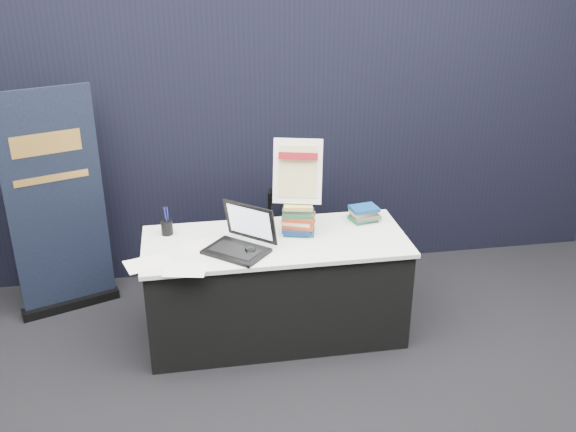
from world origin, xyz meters
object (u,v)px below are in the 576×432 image
at_px(book_stack_tall, 298,218).
at_px(stacking_chair, 294,236).
at_px(info_sign, 298,172).
at_px(laptop, 235,240).
at_px(pullup_banner, 58,217).
at_px(book_stack_short, 364,214).
at_px(display_table, 276,287).

bearing_deg(book_stack_tall, stacking_chair, 82.89).
bearing_deg(stacking_chair, info_sign, -89.43).
distance_m(laptop, pullup_banner, 1.42).
bearing_deg(book_stack_short, info_sign, -169.54).
relative_size(book_stack_tall, info_sign, 0.53).
relative_size(display_table, info_sign, 3.99).
distance_m(display_table, pullup_banner, 1.68).
height_order(info_sign, stacking_chair, info_sign).
relative_size(display_table, laptop, 3.45).
bearing_deg(pullup_banner, laptop, -50.46).
height_order(display_table, book_stack_short, book_stack_short).
bearing_deg(book_stack_tall, info_sign, 90.00).
height_order(display_table, laptop, laptop).
distance_m(display_table, laptop, 0.53).
distance_m(book_stack_short, pullup_banner, 2.23).
bearing_deg(book_stack_short, book_stack_tall, -166.26).
bearing_deg(laptop, book_stack_tall, 62.27).
bearing_deg(laptop, pullup_banner, -169.31).
relative_size(laptop, info_sign, 1.16).
bearing_deg(book_stack_short, pullup_banner, 169.59).
relative_size(laptop, stacking_chair, 0.64).
relative_size(laptop, book_stack_tall, 2.18).
bearing_deg(book_stack_tall, laptop, -158.33).
distance_m(display_table, book_stack_short, 0.83).
xyz_separation_m(info_sign, stacking_chair, (0.07, 0.53, -0.74)).
xyz_separation_m(display_table, book_stack_short, (0.68, 0.21, 0.43)).
bearing_deg(display_table, laptop, -160.83).
xyz_separation_m(book_stack_tall, stacking_chair, (0.07, 0.56, -0.41)).
bearing_deg(pullup_banner, book_stack_short, -30.97).
height_order(laptop, book_stack_short, laptop).
xyz_separation_m(book_stack_tall, pullup_banner, (-1.69, 0.53, -0.10)).
height_order(pullup_banner, stacking_chair, pullup_banner).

